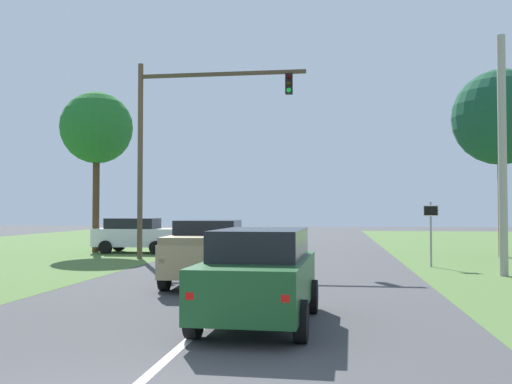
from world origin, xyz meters
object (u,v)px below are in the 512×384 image
at_px(keep_moving_sign, 431,225).
at_px(extra_tree_1, 97,129).
at_px(red_suv_near, 260,274).
at_px(oak_tree_right, 501,118).
at_px(traffic_light, 179,130).
at_px(crossing_suv_far, 136,235).
at_px(utility_pole_right, 502,155).
at_px(pickup_truck_lead, 209,251).

xyz_separation_m(keep_moving_sign, extra_tree_1, (-16.37, 5.85, 4.96)).
relative_size(red_suv_near, oak_tree_right, 0.51).
relative_size(traffic_light, oak_tree_right, 1.01).
distance_m(oak_tree_right, crossing_suv_far, 19.00).
distance_m(oak_tree_right, extra_tree_1, 20.49).
bearing_deg(traffic_light, crossing_suv_far, 133.48).
bearing_deg(crossing_suv_far, utility_pole_right, -27.76).
bearing_deg(pickup_truck_lead, oak_tree_right, 44.55).
xyz_separation_m(red_suv_near, traffic_light, (-5.58, 14.04, 4.89)).
height_order(oak_tree_right, utility_pole_right, oak_tree_right).
bearing_deg(keep_moving_sign, red_suv_near, -113.44).
height_order(traffic_light, extra_tree_1, traffic_light).
bearing_deg(oak_tree_right, red_suv_near, -118.40).
height_order(pickup_truck_lead, oak_tree_right, oak_tree_right).
height_order(oak_tree_right, crossing_suv_far, oak_tree_right).
xyz_separation_m(oak_tree_right, utility_pole_right, (-2.20, -8.10, -2.52)).
bearing_deg(crossing_suv_far, traffic_light, -46.52).
distance_m(traffic_light, oak_tree_right, 15.22).
xyz_separation_m(traffic_light, extra_tree_1, (-5.61, 3.75, 0.72)).
bearing_deg(oak_tree_right, crossing_suv_far, 179.11).
bearing_deg(utility_pole_right, extra_tree_1, 154.54).
relative_size(traffic_light, crossing_suv_far, 2.09).
bearing_deg(oak_tree_right, traffic_light, -168.05).
relative_size(keep_moving_sign, extra_tree_1, 0.30).
xyz_separation_m(utility_pole_right, extra_tree_1, (-18.28, 8.70, 2.50)).
relative_size(red_suv_near, extra_tree_1, 0.53).
bearing_deg(traffic_light, red_suv_near, -68.32).
bearing_deg(red_suv_near, pickup_truck_lead, 111.77).
xyz_separation_m(pickup_truck_lead, traffic_light, (-3.28, 8.27, 4.88)).
bearing_deg(crossing_suv_far, extra_tree_1, 172.19).
height_order(pickup_truck_lead, extra_tree_1, extra_tree_1).
relative_size(utility_pole_right, extra_tree_1, 0.96).
relative_size(keep_moving_sign, oak_tree_right, 0.29).
xyz_separation_m(pickup_truck_lead, oak_tree_right, (11.60, 11.42, 5.63)).
bearing_deg(extra_tree_1, crossing_suv_far, -7.81).
bearing_deg(keep_moving_sign, pickup_truck_lead, -140.49).
relative_size(oak_tree_right, extra_tree_1, 1.04).
bearing_deg(extra_tree_1, oak_tree_right, -1.69).
relative_size(oak_tree_right, utility_pole_right, 1.09).
xyz_separation_m(keep_moving_sign, utility_pole_right, (1.91, -2.85, 2.47)).
bearing_deg(oak_tree_right, pickup_truck_lead, -135.45).
height_order(traffic_light, keep_moving_sign, traffic_light).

